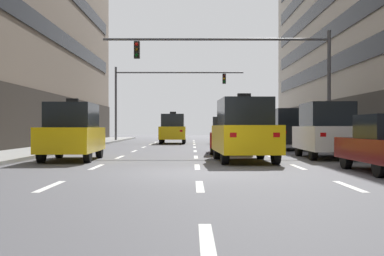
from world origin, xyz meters
TOP-DOWN VIEW (x-y plane):
  - ground_plane at (0.00, 0.00)m, footprint 120.00×120.00m
  - lane_stripe_l1_s3 at (-3.09, -3.00)m, footprint 0.16×2.00m
  - lane_stripe_l1_s4 at (-3.09, 2.00)m, footprint 0.16×2.00m
  - lane_stripe_l1_s5 at (-3.09, 7.00)m, footprint 0.16×2.00m
  - lane_stripe_l1_s6 at (-3.09, 12.00)m, footprint 0.16×2.00m
  - lane_stripe_l1_s7 at (-3.09, 17.00)m, footprint 0.16×2.00m
  - lane_stripe_l1_s8 at (-3.09, 22.00)m, footprint 0.16×2.00m
  - lane_stripe_l1_s9 at (-3.09, 27.00)m, footprint 0.16×2.00m
  - lane_stripe_l1_s10 at (-3.09, 32.00)m, footprint 0.16×2.00m
  - lane_stripe_l2_s2 at (0.00, -8.00)m, footprint 0.16×2.00m
  - lane_stripe_l2_s3 at (0.00, -3.00)m, footprint 0.16×2.00m
  - lane_stripe_l2_s4 at (0.00, 2.00)m, footprint 0.16×2.00m
  - lane_stripe_l2_s5 at (0.00, 7.00)m, footprint 0.16×2.00m
  - lane_stripe_l2_s6 at (0.00, 12.00)m, footprint 0.16×2.00m
  - lane_stripe_l2_s7 at (0.00, 17.00)m, footprint 0.16×2.00m
  - lane_stripe_l2_s8 at (0.00, 22.00)m, footprint 0.16×2.00m
  - lane_stripe_l2_s9 at (0.00, 27.00)m, footprint 0.16×2.00m
  - lane_stripe_l2_s10 at (0.00, 32.00)m, footprint 0.16×2.00m
  - lane_stripe_l3_s3 at (3.09, -3.00)m, footprint 0.16×2.00m
  - lane_stripe_l3_s4 at (3.09, 2.00)m, footprint 0.16×2.00m
  - lane_stripe_l3_s5 at (3.09, 7.00)m, footprint 0.16×2.00m
  - lane_stripe_l3_s6 at (3.09, 12.00)m, footprint 0.16×2.00m
  - lane_stripe_l3_s7 at (3.09, 17.00)m, footprint 0.16×2.00m
  - lane_stripe_l3_s8 at (3.09, 22.00)m, footprint 0.16×2.00m
  - lane_stripe_l3_s9 at (3.09, 27.00)m, footprint 0.16×2.00m
  - lane_stripe_l3_s10 at (3.09, 32.00)m, footprint 0.16×2.00m
  - car_driving_0 at (1.62, 9.78)m, footprint 2.08×4.56m
  - taxi_driving_1 at (1.69, 4.43)m, footprint 2.12×4.69m
  - taxi_driving_2 at (-4.58, 5.13)m, footprint 1.96×4.40m
  - taxi_driving_3 at (-1.57, 23.83)m, footprint 1.90×4.51m
  - car_parked_2 at (5.13, 6.37)m, footprint 1.98×4.54m
  - car_parked_3 at (5.13, 13.82)m, footprint 1.95×4.58m
  - traffic_signal_0 at (2.87, 11.25)m, footprint 11.21×0.35m
  - traffic_signal_1 at (-3.10, 28.78)m, footprint 10.84×0.35m

SIDE VIEW (x-z plane):
  - ground_plane at x=0.00m, z-range 0.00..0.00m
  - lane_stripe_l1_s3 at x=-3.09m, z-range 0.00..0.01m
  - lane_stripe_l1_s4 at x=-3.09m, z-range 0.00..0.01m
  - lane_stripe_l1_s5 at x=-3.09m, z-range 0.00..0.01m
  - lane_stripe_l1_s6 at x=-3.09m, z-range 0.00..0.01m
  - lane_stripe_l1_s7 at x=-3.09m, z-range 0.00..0.01m
  - lane_stripe_l1_s8 at x=-3.09m, z-range 0.00..0.01m
  - lane_stripe_l1_s9 at x=-3.09m, z-range 0.00..0.01m
  - lane_stripe_l1_s10 at x=-3.09m, z-range 0.00..0.01m
  - lane_stripe_l2_s2 at x=0.00m, z-range 0.00..0.01m
  - lane_stripe_l2_s3 at x=0.00m, z-range 0.00..0.01m
  - lane_stripe_l2_s4 at x=0.00m, z-range 0.00..0.01m
  - lane_stripe_l2_s5 at x=0.00m, z-range 0.00..0.01m
  - lane_stripe_l2_s6 at x=0.00m, z-range 0.00..0.01m
  - lane_stripe_l2_s7 at x=0.00m, z-range 0.00..0.01m
  - lane_stripe_l2_s8 at x=0.00m, z-range 0.00..0.01m
  - lane_stripe_l2_s9 at x=0.00m, z-range 0.00..0.01m
  - lane_stripe_l2_s10 at x=0.00m, z-range 0.00..0.01m
  - lane_stripe_l3_s3 at x=3.09m, z-range 0.00..0.01m
  - lane_stripe_l3_s4 at x=3.09m, z-range 0.00..0.01m
  - lane_stripe_l3_s5 at x=3.09m, z-range 0.00..0.01m
  - lane_stripe_l3_s6 at x=3.09m, z-range 0.00..0.01m
  - lane_stripe_l3_s7 at x=3.09m, z-range 0.00..0.01m
  - lane_stripe_l3_s8 at x=3.09m, z-range 0.00..0.01m
  - lane_stripe_l3_s9 at x=3.09m, z-range 0.00..0.01m
  - lane_stripe_l3_s10 at x=3.09m, z-range 0.00..0.01m
  - car_driving_0 at x=1.62m, z-range -0.01..1.67m
  - taxi_driving_2 at x=-4.58m, z-range -0.09..2.19m
  - car_parked_2 at x=5.13m, z-range -0.01..2.17m
  - taxi_driving_3 at x=-1.57m, z-range -0.10..2.27m
  - car_parked_3 at x=5.13m, z-range -0.01..2.20m
  - taxi_driving_1 at x=1.69m, z-range -0.10..2.32m
  - traffic_signal_0 at x=2.87m, z-range 1.42..7.26m
  - traffic_signal_1 at x=-3.10m, z-range 1.44..7.58m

